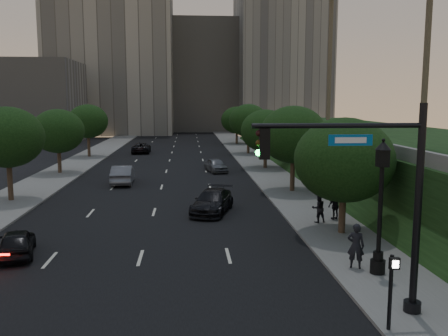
{
  "coord_description": "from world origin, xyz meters",
  "views": [
    {
      "loc": [
        2.2,
        -15.89,
        7.04
      ],
      "look_at": [
        4.07,
        8.51,
        3.6
      ],
      "focal_mm": 38.0,
      "sensor_mm": 36.0,
      "label": 1
    }
  ],
  "objects": [
    {
      "name": "sidewalk_left",
      "position": [
        -10.25,
        30.0,
        0.07
      ],
      "size": [
        4.5,
        140.0,
        0.15
      ],
      "primitive_type": "cube",
      "color": "slate",
      "rests_on": "ground"
    },
    {
      "name": "sedan_mid_left",
      "position": [
        -3.4,
        24.94,
        0.81
      ],
      "size": [
        1.89,
        4.96,
        1.62
      ],
      "primitive_type": "imported",
      "rotation": [
        0.0,
        0.0,
        3.18
      ],
      "color": "slate",
      "rests_on": "ground"
    },
    {
      "name": "tree_right_c",
      "position": [
        10.3,
        33.0,
        4.02
      ],
      "size": [
        5.2,
        5.2,
        6.24
      ],
      "color": "#38281C",
      "rests_on": "ground"
    },
    {
      "name": "tree_left_c",
      "position": [
        -10.3,
        31.0,
        4.21
      ],
      "size": [
        5.0,
        5.0,
        6.34
      ],
      "color": "#38281C",
      "rests_on": "ground"
    },
    {
      "name": "office_block_left",
      "position": [
        -14.0,
        92.0,
        16.0
      ],
      "size": [
        26.0,
        20.0,
        32.0
      ],
      "primitive_type": "cube",
      "color": "gray",
      "rests_on": "ground"
    },
    {
      "name": "road_surface",
      "position": [
        0.0,
        30.0,
        0.01
      ],
      "size": [
        16.0,
        140.0,
        0.02
      ],
      "primitive_type": "cube",
      "color": "black",
      "rests_on": "ground"
    },
    {
      "name": "pedestrian_a",
      "position": [
        9.11,
        2.65,
        1.1
      ],
      "size": [
        0.82,
        0.69,
        1.91
      ],
      "primitive_type": "imported",
      "rotation": [
        0.0,
        0.0,
        2.74
      ],
      "color": "black",
      "rests_on": "sidewalk_right"
    },
    {
      "name": "pedestrian_signal",
      "position": [
        8.25,
        -2.74,
        1.57
      ],
      "size": [
        0.3,
        0.33,
        2.5
      ],
      "color": "black",
      "rests_on": "ground"
    },
    {
      "name": "pedestrian_b",
      "position": [
        9.63,
        10.15,
        0.99
      ],
      "size": [
        0.92,
        0.78,
        1.68
      ],
      "primitive_type": "imported",
      "rotation": [
        0.0,
        0.0,
        3.34
      ],
      "color": "black",
      "rests_on": "sidewalk_right"
    },
    {
      "name": "sidewalk_right",
      "position": [
        10.25,
        30.0,
        0.07
      ],
      "size": [
        4.5,
        140.0,
        0.15
      ],
      "primitive_type": "cube",
      "color": "slate",
      "rests_on": "ground"
    },
    {
      "name": "office_block_mid",
      "position": [
        6.0,
        102.0,
        13.0
      ],
      "size": [
        22.0,
        18.0,
        26.0
      ],
      "primitive_type": "cube",
      "color": "gray",
      "rests_on": "ground"
    },
    {
      "name": "sedan_near_right",
      "position": [
        3.73,
        13.64,
        0.72
      ],
      "size": [
        3.38,
        5.36,
        1.45
      ],
      "primitive_type": "imported",
      "rotation": [
        0.0,
        0.0,
        -0.29
      ],
      "color": "black",
      "rests_on": "ground"
    },
    {
      "name": "tree_left_d",
      "position": [
        -10.3,
        45.0,
        4.58
      ],
      "size": [
        5.0,
        5.0,
        6.71
      ],
      "color": "#38281C",
      "rests_on": "ground"
    },
    {
      "name": "ground",
      "position": [
        0.0,
        0.0,
        0.0
      ],
      "size": [
        160.0,
        160.0,
        0.0
      ],
      "primitive_type": "plane",
      "color": "black",
      "rests_on": "ground"
    },
    {
      "name": "tree_right_e",
      "position": [
        10.3,
        62.0,
        4.02
      ],
      "size": [
        5.2,
        5.2,
        6.24
      ],
      "color": "#38281C",
      "rests_on": "ground"
    },
    {
      "name": "sedan_near_left",
      "position": [
        -5.67,
        5.77,
        0.64
      ],
      "size": [
        2.37,
        3.99,
        1.27
      ],
      "primitive_type": "imported",
      "rotation": [
        0.0,
        0.0,
        3.39
      ],
      "color": "black",
      "rests_on": "ground"
    },
    {
      "name": "embankment",
      "position": [
        22.0,
        28.0,
        2.0
      ],
      "size": [
        18.0,
        90.0,
        4.0
      ],
      "primitive_type": "cube",
      "color": "black",
      "rests_on": "ground"
    },
    {
      "name": "sedan_far_right",
      "position": [
        4.99,
        31.26,
        0.69
      ],
      "size": [
        2.58,
        4.34,
        1.39
      ],
      "primitive_type": "imported",
      "rotation": [
        0.0,
        0.0,
        0.25
      ],
      "color": "slate",
      "rests_on": "ground"
    },
    {
      "name": "office_block_right",
      "position": [
        24.0,
        96.0,
        18.0
      ],
      "size": [
        20.0,
        22.0,
        36.0
      ],
      "primitive_type": "cube",
      "color": "gray",
      "rests_on": "ground"
    },
    {
      "name": "tree_right_b",
      "position": [
        10.3,
        20.0,
        4.52
      ],
      "size": [
        5.2,
        5.2,
        6.74
      ],
      "color": "#38281C",
      "rests_on": "ground"
    },
    {
      "name": "office_block_filler",
      "position": [
        -26.0,
        70.0,
        7.0
      ],
      "size": [
        18.0,
        16.0,
        14.0
      ],
      "primitive_type": "cube",
      "color": "gray",
      "rests_on": "ground"
    },
    {
      "name": "pedestrian_c",
      "position": [
        10.82,
        10.76,
        0.97
      ],
      "size": [
        1.03,
        0.68,
        1.63
      ],
      "primitive_type": "imported",
      "rotation": [
        0.0,
        0.0,
        3.46
      ],
      "color": "black",
      "rests_on": "sidewalk_right"
    },
    {
      "name": "tree_right_a",
      "position": [
        10.3,
        8.0,
        4.02
      ],
      "size": [
        5.2,
        5.2,
        6.24
      ],
      "color": "#38281C",
      "rests_on": "ground"
    },
    {
      "name": "parapet_wall",
      "position": [
        13.5,
        28.0,
        4.35
      ],
      "size": [
        0.35,
        90.0,
        0.7
      ],
      "primitive_type": "cube",
      "color": "slate",
      "rests_on": "embankment"
    },
    {
      "name": "sedan_far_left",
      "position": [
        -4.19,
        49.76,
        0.72
      ],
      "size": [
        2.49,
        5.23,
        1.44
      ],
      "primitive_type": "imported",
      "rotation": [
        0.0,
        0.0,
        3.16
      ],
      "color": "black",
      "rests_on": "ground"
    },
    {
      "name": "traffic_signal_mast",
      "position": [
        8.45,
        -1.54,
        3.67
      ],
      "size": [
        5.68,
        0.56,
        7.0
      ],
      "color": "black",
      "rests_on": "ground"
    },
    {
      "name": "tree_left_b",
      "position": [
        -10.3,
        18.0,
        4.58
      ],
      "size": [
        5.0,
        5.0,
        6.71
      ],
      "color": "#38281C",
      "rests_on": "ground"
    },
    {
      "name": "street_lamp",
      "position": [
        9.81,
        1.99,
        2.63
      ],
      "size": [
        0.64,
        0.64,
        5.62
      ],
      "color": "black",
      "rests_on": "ground"
    },
    {
      "name": "tree_right_d",
      "position": [
        10.3,
        47.0,
        4.52
      ],
      "size": [
        5.2,
        5.2,
        6.74
      ],
      "color": "#38281C",
      "rests_on": "ground"
    }
  ]
}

